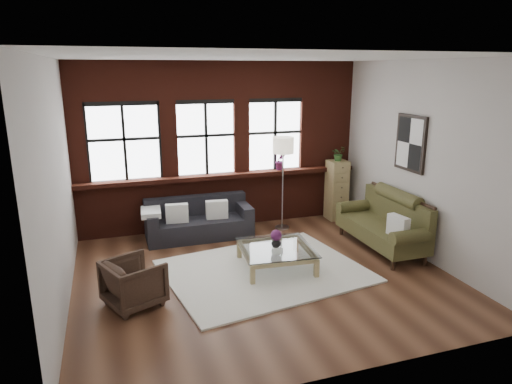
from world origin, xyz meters
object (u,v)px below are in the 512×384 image
object	(u,v)px
dark_sofa	(199,219)
drawer_chest	(337,190)
armchair	(134,283)
floor_lamp	(283,180)
coffee_table	(276,258)
vase	(276,242)
vintage_settee	(381,221)

from	to	relation	value
dark_sofa	drawer_chest	bearing A→B (deg)	3.85
dark_sofa	drawer_chest	size ratio (longest dim) A/B	1.56
armchair	drawer_chest	distance (m)	4.92
armchair	floor_lamp	world-z (taller)	floor_lamp
coffee_table	dark_sofa	bearing A→B (deg)	116.48
drawer_chest	dark_sofa	bearing A→B (deg)	-176.15
vase	floor_lamp	world-z (taller)	floor_lamp
vintage_settee	vase	distance (m)	2.03
armchair	drawer_chest	bearing A→B (deg)	-84.20
dark_sofa	floor_lamp	bearing A→B (deg)	-0.62
dark_sofa	coffee_table	world-z (taller)	dark_sofa
dark_sofa	vase	bearing A→B (deg)	-63.52
drawer_chest	floor_lamp	bearing A→B (deg)	-170.50
dark_sofa	armchair	bearing A→B (deg)	-120.47
coffee_table	floor_lamp	distance (m)	2.06
drawer_chest	vase	bearing A→B (deg)	-136.78
floor_lamp	vase	bearing A→B (deg)	-114.27
vase	floor_lamp	size ratio (longest dim) A/B	0.08
vintage_settee	floor_lamp	xyz separation A→B (m)	(-1.24, 1.53, 0.47)
vintage_settee	floor_lamp	size ratio (longest dim) A/B	0.98
dark_sofa	armchair	distance (m)	2.60
coffee_table	floor_lamp	xyz separation A→B (m)	(0.78, 1.73, 0.80)
vintage_settee	drawer_chest	distance (m)	1.75
dark_sofa	floor_lamp	distance (m)	1.77
dark_sofa	drawer_chest	distance (m)	2.97
floor_lamp	dark_sofa	bearing A→B (deg)	179.38
armchair	vase	world-z (taller)	armchair
coffee_table	drawer_chest	world-z (taller)	drawer_chest
dark_sofa	vintage_settee	distance (m)	3.28
coffee_table	drawer_chest	distance (m)	2.88
coffee_table	armchair	bearing A→B (deg)	-167.43
coffee_table	drawer_chest	xyz separation A→B (m)	(2.07, 1.95, 0.44)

